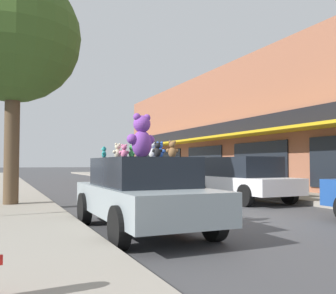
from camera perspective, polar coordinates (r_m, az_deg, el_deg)
ground_plane at (r=9.31m, az=10.46°, el=-10.77°), size 260.00×260.00×0.00m
sidewalk_near at (r=7.69m, az=-22.84°, el=-11.73°), size 2.63×90.00×0.17m
storefront_row at (r=25.74m, az=22.63°, el=2.45°), size 15.65×32.22×6.99m
plush_art_car at (r=7.43m, az=-4.05°, el=-6.87°), size 1.92×4.30×1.46m
teddy_bear_giant at (r=7.65m, az=-4.03°, el=1.60°), size 0.69×0.47×0.90m
teddy_bear_cream at (r=8.23m, az=-7.68°, el=-0.60°), size 0.25×0.18×0.33m
teddy_bear_pink at (r=8.15m, az=-6.71°, el=-0.67°), size 0.23×0.15×0.31m
teddy_bear_white at (r=8.30m, az=-2.36°, el=-0.53°), size 0.27×0.21×0.36m
teddy_bear_blue at (r=8.15m, az=-1.27°, el=-0.49°), size 0.23×0.26×0.37m
teddy_bear_black at (r=6.74m, az=-1.63°, el=-0.43°), size 0.20×0.13×0.27m
teddy_bear_teal at (r=7.75m, az=-9.73°, el=-0.82°), size 0.13×0.18×0.23m
teddy_bear_green at (r=8.23m, az=-5.53°, el=-0.76°), size 0.17×0.21×0.29m
teddy_bear_brown at (r=7.43m, az=0.65°, el=-0.37°), size 0.26×0.18×0.34m
parked_car_far_center at (r=13.55m, az=11.27°, el=-4.64°), size 1.95×4.46×1.57m
parked_car_far_right at (r=19.44m, az=-0.35°, el=-4.07°), size 2.03×4.04×1.54m
street_tree at (r=12.37m, az=-22.45°, el=15.18°), size 3.89×3.89×6.87m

